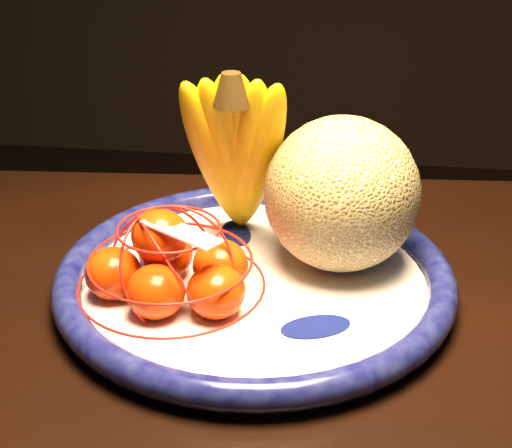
# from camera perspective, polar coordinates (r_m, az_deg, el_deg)

# --- Properties ---
(fruit_bowl) EXTENTS (0.39, 0.39, 0.03)m
(fruit_bowl) POSITION_cam_1_polar(r_m,az_deg,el_deg) (0.76, -0.10, -4.00)
(fruit_bowl) COLOR white
(fruit_bowl) RESTS_ON dining_table
(cantaloupe) EXTENTS (0.15, 0.15, 0.15)m
(cantaloupe) POSITION_cam_1_polar(r_m,az_deg,el_deg) (0.76, 6.26, 2.20)
(cantaloupe) COLOR olive
(cantaloupe) RESTS_ON fruit_bowl
(banana_bunch) EXTENTS (0.14, 0.13, 0.21)m
(banana_bunch) POSITION_cam_1_polar(r_m,az_deg,el_deg) (0.79, -1.42, 5.48)
(banana_bunch) COLOR #F7C103
(banana_bunch) RESTS_ON fruit_bowl
(mandarin_bag) EXTENTS (0.22, 0.22, 0.11)m
(mandarin_bag) POSITION_cam_1_polar(r_m,az_deg,el_deg) (0.73, -6.16, -3.22)
(mandarin_bag) COLOR #F83F0C
(mandarin_bag) RESTS_ON fruit_bowl
(price_tag) EXTENTS (0.08, 0.06, 0.01)m
(price_tag) POSITION_cam_1_polar(r_m,az_deg,el_deg) (0.69, -5.42, -0.57)
(price_tag) COLOR white
(price_tag) RESTS_ON mandarin_bag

